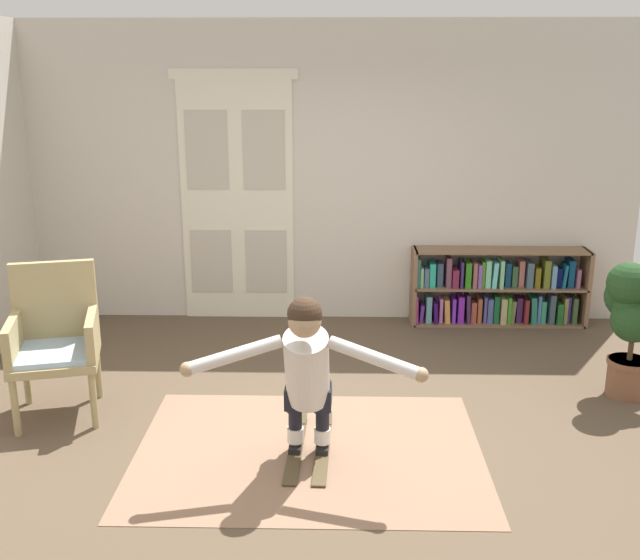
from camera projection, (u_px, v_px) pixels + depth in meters
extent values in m
plane|color=brown|center=(328.00, 437.00, 5.12)|extent=(7.20, 7.20, 0.00)
cube|color=beige|center=(332.00, 175.00, 7.21)|extent=(6.00, 0.10, 2.90)
cube|color=silver|center=(209.00, 203.00, 7.27)|extent=(0.55, 0.04, 2.35)
cube|color=#BBB4A5|center=(207.00, 150.00, 7.10)|extent=(0.41, 0.01, 0.76)
cube|color=#BBB4A5|center=(212.00, 261.00, 7.41)|extent=(0.41, 0.01, 0.64)
cube|color=silver|center=(265.00, 203.00, 7.25)|extent=(0.55, 0.04, 2.35)
cube|color=#BBB4A5|center=(264.00, 150.00, 7.09)|extent=(0.41, 0.01, 0.76)
cube|color=#BBB4A5|center=(266.00, 261.00, 7.40)|extent=(0.41, 0.01, 0.64)
cube|color=silver|center=(233.00, 74.00, 6.92)|extent=(1.22, 0.04, 0.10)
cube|color=#886851|center=(309.00, 451.00, 4.92)|extent=(2.30, 1.71, 0.01)
cube|color=brown|center=(413.00, 286.00, 7.29)|extent=(0.04, 0.30, 0.76)
cube|color=brown|center=(585.00, 287.00, 7.26)|extent=(0.04, 0.30, 0.76)
cube|color=brown|center=(496.00, 322.00, 7.38)|extent=(1.68, 0.30, 0.02)
cube|color=brown|center=(499.00, 287.00, 7.28)|extent=(1.68, 0.30, 0.02)
cube|color=brown|center=(501.00, 251.00, 7.17)|extent=(1.68, 0.30, 0.02)
cube|color=#C0438A|center=(416.00, 308.00, 7.35)|extent=(0.04, 0.17, 0.28)
cube|color=#5B2893|center=(421.00, 312.00, 7.36)|extent=(0.05, 0.18, 0.18)
cube|color=#609EAA|center=(428.00, 308.00, 7.36)|extent=(0.05, 0.18, 0.27)
cube|color=#340E5A|center=(435.00, 311.00, 7.34)|extent=(0.05, 0.19, 0.22)
cube|color=#D777D7|center=(440.00, 309.00, 7.37)|extent=(0.03, 0.17, 0.24)
cube|color=#D29049|center=(446.00, 310.00, 7.34)|extent=(0.06, 0.17, 0.24)
cube|color=purple|center=(453.00, 309.00, 7.36)|extent=(0.03, 0.21, 0.25)
cube|color=purple|center=(459.00, 307.00, 7.36)|extent=(0.06, 0.24, 0.28)
cube|color=#402552|center=(467.00, 307.00, 7.33)|extent=(0.05, 0.19, 0.30)
cube|color=#A04737|center=(473.00, 311.00, 7.35)|extent=(0.05, 0.16, 0.21)
cube|color=#9E5331|center=(478.00, 309.00, 7.36)|extent=(0.04, 0.20, 0.25)
cube|color=#494993|center=(484.00, 308.00, 7.34)|extent=(0.03, 0.18, 0.27)
cube|color=#465896|center=(489.00, 309.00, 7.34)|extent=(0.05, 0.18, 0.25)
cube|color=#195D35|center=(495.00, 308.00, 7.34)|extent=(0.05, 0.16, 0.27)
cube|color=tan|center=(502.00, 309.00, 7.35)|extent=(0.06, 0.24, 0.26)
cube|color=#3D8D26|center=(507.00, 308.00, 7.33)|extent=(0.03, 0.23, 0.27)
cube|color=olive|center=(512.00, 311.00, 7.33)|extent=(0.06, 0.14, 0.23)
cube|color=#442155|center=(518.00, 309.00, 7.35)|extent=(0.05, 0.15, 0.25)
cube|color=maroon|center=(525.00, 310.00, 7.32)|extent=(0.04, 0.20, 0.25)
cube|color=#25775F|center=(532.00, 308.00, 7.35)|extent=(0.07, 0.22, 0.27)
cube|color=#4B79C5|center=(537.00, 307.00, 7.35)|extent=(0.03, 0.18, 0.28)
cube|color=#32986F|center=(542.00, 311.00, 7.34)|extent=(0.05, 0.14, 0.22)
cube|color=#394B57|center=(550.00, 308.00, 7.32)|extent=(0.05, 0.20, 0.30)
cube|color=#1C5824|center=(558.00, 312.00, 7.33)|extent=(0.06, 0.21, 0.21)
cube|color=olive|center=(563.00, 309.00, 7.34)|extent=(0.04, 0.20, 0.27)
cube|color=#4A3DA7|center=(567.00, 308.00, 7.34)|extent=(0.03, 0.15, 0.27)
cube|color=#3A5030|center=(573.00, 309.00, 7.32)|extent=(0.04, 0.20, 0.27)
cube|color=#367979|center=(418.00, 272.00, 7.24)|extent=(0.03, 0.16, 0.29)
cube|color=#70BB7E|center=(421.00, 276.00, 7.27)|extent=(0.03, 0.21, 0.19)
cube|color=#46617F|center=(426.00, 276.00, 7.26)|extent=(0.04, 0.17, 0.19)
cube|color=teal|center=(432.00, 273.00, 7.26)|extent=(0.06, 0.21, 0.24)
cube|color=#324961|center=(439.00, 274.00, 7.27)|extent=(0.06, 0.17, 0.24)
cube|color=#6D4258|center=(448.00, 271.00, 7.24)|extent=(0.05, 0.18, 0.30)
cube|color=maroon|center=(454.00, 277.00, 7.24)|extent=(0.06, 0.22, 0.19)
cube|color=#31235A|center=(461.00, 273.00, 7.23)|extent=(0.03, 0.22, 0.26)
cube|color=#2B7D1B|center=(467.00, 273.00, 7.24)|extent=(0.06, 0.21, 0.25)
cube|color=#895253|center=(474.00, 273.00, 7.24)|extent=(0.04, 0.22, 0.25)
cube|color=#7B50B0|center=(478.00, 274.00, 7.25)|extent=(0.04, 0.23, 0.23)
cube|color=#55972D|center=(482.00, 273.00, 7.25)|extent=(0.03, 0.18, 0.26)
cube|color=#79D0A7|center=(487.00, 273.00, 7.22)|extent=(0.05, 0.16, 0.27)
cube|color=#6CD2D3|center=(493.00, 273.00, 7.23)|extent=(0.05, 0.22, 0.26)
cube|color=#79BE8C|center=(500.00, 273.00, 7.22)|extent=(0.04, 0.22, 0.28)
cube|color=navy|center=(507.00, 274.00, 7.26)|extent=(0.05, 0.15, 0.24)
cube|color=#2D5032|center=(513.00, 275.00, 7.26)|extent=(0.05, 0.18, 0.21)
cube|color=#A65F57|center=(520.00, 273.00, 7.25)|extent=(0.05, 0.15, 0.26)
cube|color=#3E5768|center=(528.00, 273.00, 7.24)|extent=(0.06, 0.22, 0.25)
cube|color=brown|center=(536.00, 276.00, 7.24)|extent=(0.05, 0.19, 0.20)
cube|color=#5D6824|center=(545.00, 272.00, 7.24)|extent=(0.06, 0.24, 0.28)
cube|color=#5688A6|center=(552.00, 275.00, 7.21)|extent=(0.04, 0.21, 0.23)
cube|color=#0D154F|center=(558.00, 277.00, 7.23)|extent=(0.05, 0.14, 0.19)
cube|color=#125A74|center=(563.00, 275.00, 7.21)|extent=(0.05, 0.18, 0.24)
cube|color=navy|center=(569.00, 272.00, 7.24)|extent=(0.06, 0.18, 0.27)
cube|color=#7D4D6C|center=(576.00, 277.00, 7.23)|extent=(0.04, 0.19, 0.19)
cylinder|color=tan|center=(15.00, 408.00, 5.09)|extent=(0.06, 0.06, 0.42)
cylinder|color=tan|center=(94.00, 400.00, 5.20)|extent=(0.06, 0.06, 0.42)
cylinder|color=tan|center=(26.00, 378.00, 5.57)|extent=(0.06, 0.06, 0.42)
cylinder|color=tan|center=(98.00, 372.00, 5.68)|extent=(0.06, 0.06, 0.42)
cube|color=tan|center=(56.00, 358.00, 5.32)|extent=(0.73, 0.73, 0.06)
cube|color=#A0BBD5|center=(55.00, 352.00, 5.30)|extent=(0.66, 0.66, 0.04)
cube|color=tan|center=(55.00, 301.00, 5.47)|extent=(0.60, 0.21, 0.60)
cube|color=tan|center=(13.00, 339.00, 5.21)|extent=(0.20, 0.56, 0.28)
cube|color=tan|center=(92.00, 333.00, 5.33)|extent=(0.20, 0.56, 0.28)
cylinder|color=brown|center=(627.00, 377.00, 5.73)|extent=(0.30, 0.30, 0.30)
cylinder|color=brown|center=(629.00, 362.00, 5.69)|extent=(0.33, 0.33, 0.04)
cylinder|color=#4C3823|center=(632.00, 337.00, 5.64)|extent=(0.04, 0.04, 0.36)
sphere|color=#1D3D1B|center=(629.00, 305.00, 5.51)|extent=(0.22, 0.22, 0.22)
sphere|color=#1D3D1B|center=(634.00, 320.00, 5.52)|extent=(0.34, 0.34, 0.34)
sphere|color=#1D3D1B|center=(629.00, 284.00, 5.48)|extent=(0.32, 0.32, 0.32)
sphere|color=#1D3D1B|center=(628.00, 296.00, 5.69)|extent=(0.36, 0.36, 0.36)
cube|color=#4C3E26|center=(296.00, 450.00, 4.92)|extent=(0.12, 0.88, 0.01)
cube|color=#4C3E26|center=(301.00, 417.00, 5.31)|extent=(0.09, 0.12, 0.06)
cube|color=black|center=(295.00, 448.00, 4.90)|extent=(0.09, 0.12, 0.04)
cube|color=#4C3E26|center=(322.00, 450.00, 4.91)|extent=(0.12, 0.88, 0.01)
cube|color=#4C3E26|center=(326.00, 418.00, 5.30)|extent=(0.09, 0.12, 0.06)
cube|color=black|center=(322.00, 449.00, 4.89)|extent=(0.09, 0.12, 0.04)
cylinder|color=white|center=(295.00, 435.00, 4.89)|extent=(0.11, 0.11, 0.10)
cylinder|color=black|center=(295.00, 407.00, 4.84)|extent=(0.09, 0.09, 0.30)
cylinder|color=black|center=(295.00, 396.00, 4.78)|extent=(0.11, 0.11, 0.22)
cylinder|color=white|center=(322.00, 435.00, 4.88)|extent=(0.11, 0.11, 0.10)
cylinder|color=black|center=(323.00, 408.00, 4.83)|extent=(0.09, 0.09, 0.30)
cylinder|color=black|center=(322.00, 396.00, 4.77)|extent=(0.11, 0.11, 0.22)
cube|color=black|center=(308.00, 396.00, 4.78)|extent=(0.31, 0.19, 0.14)
cylinder|color=beige|center=(307.00, 368.00, 4.61)|extent=(0.30, 0.47, 0.59)
sphere|color=tan|center=(305.00, 321.00, 4.35)|extent=(0.21, 0.21, 0.20)
sphere|color=#382619|center=(305.00, 314.00, 4.35)|extent=(0.22, 0.22, 0.21)
cylinder|color=beige|center=(235.00, 355.00, 4.40)|extent=(0.58, 0.26, 0.19)
sphere|color=tan|center=(187.00, 369.00, 4.33)|extent=(0.09, 0.09, 0.09)
cylinder|color=beige|center=(375.00, 358.00, 4.35)|extent=(0.57, 0.30, 0.19)
sphere|color=tan|center=(421.00, 375.00, 4.26)|extent=(0.09, 0.09, 0.09)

